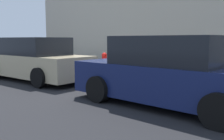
# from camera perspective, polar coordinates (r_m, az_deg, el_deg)

# --- Properties ---
(ground_plane) EXTENTS (40.00, 40.00, 0.00)m
(ground_plane) POSITION_cam_1_polar(r_m,az_deg,el_deg) (9.60, -2.57, -2.25)
(ground_plane) COLOR black
(sidewalk_curb) EXTENTS (18.00, 5.00, 0.14)m
(sidewalk_curb) POSITION_cam_1_polar(r_m,az_deg,el_deg) (11.50, 6.14, -0.43)
(sidewalk_curb) COLOR #ADA89E
(sidewalk_curb) RESTS_ON ground_plane
(suitcase_teal_0) EXTENTS (0.46, 0.24, 0.91)m
(suitcase_teal_0) POSITION_cam_1_polar(r_m,az_deg,el_deg) (8.34, 16.93, -0.86)
(suitcase_teal_0) COLOR #0F606B
(suitcase_teal_0) RESTS_ON sidewalk_curb
(suitcase_red_1) EXTENTS (0.39, 0.23, 0.99)m
(suitcase_red_1) POSITION_cam_1_polar(r_m,az_deg,el_deg) (8.63, 14.34, -0.04)
(suitcase_red_1) COLOR red
(suitcase_red_1) RESTS_ON sidewalk_curb
(suitcase_maroon_2) EXTENTS (0.43, 0.25, 0.60)m
(suitcase_maroon_2) POSITION_cam_1_polar(r_m,az_deg,el_deg) (8.81, 11.44, -0.49)
(suitcase_maroon_2) COLOR maroon
(suitcase_maroon_2) RESTS_ON sidewalk_curb
(suitcase_navy_3) EXTENTS (0.46, 0.21, 0.92)m
(suitcase_navy_3) POSITION_cam_1_polar(r_m,az_deg,el_deg) (9.01, 8.51, 0.06)
(suitcase_navy_3) COLOR navy
(suitcase_navy_3) RESTS_ON sidewalk_curb
(suitcase_black_4) EXTENTS (0.48, 0.25, 0.81)m
(suitcase_black_4) POSITION_cam_1_polar(r_m,az_deg,el_deg) (9.42, 6.34, 0.70)
(suitcase_black_4) COLOR black
(suitcase_black_4) RESTS_ON sidewalk_curb
(suitcase_silver_5) EXTENTS (0.47, 0.23, 1.02)m
(suitcase_silver_5) POSITION_cam_1_polar(r_m,az_deg,el_deg) (9.68, 3.56, 0.95)
(suitcase_silver_5) COLOR #9EA0A8
(suitcase_silver_5) RESTS_ON sidewalk_curb
(suitcase_olive_6) EXTENTS (0.42, 0.21, 0.63)m
(suitcase_olive_6) POSITION_cam_1_polar(r_m,az_deg,el_deg) (10.04, 1.50, 0.60)
(suitcase_olive_6) COLOR #59601E
(suitcase_olive_6) RESTS_ON sidewalk_curb
(fire_hydrant) EXTENTS (0.39, 0.21, 0.84)m
(fire_hydrant) POSITION_cam_1_polar(r_m,az_deg,el_deg) (10.45, -1.71, 1.70)
(fire_hydrant) COLOR red
(fire_hydrant) RESTS_ON sidewalk_curb
(bollard_post) EXTENTS (0.11, 0.11, 0.67)m
(bollard_post) POSITION_cam_1_polar(r_m,az_deg,el_deg) (10.72, -4.28, 1.25)
(bollard_post) COLOR #333338
(bollard_post) RESTS_ON sidewalk_curb
(parked_car_navy_0) EXTENTS (4.62, 2.07, 1.59)m
(parked_car_navy_0) POSITION_cam_1_polar(r_m,az_deg,el_deg) (6.00, 12.78, -0.68)
(parked_car_navy_0) COLOR #141E4C
(parked_car_navy_0) RESTS_ON ground_plane
(parked_car_beige_1) EXTENTS (4.77, 2.14, 1.58)m
(parked_car_beige_1) POSITION_cam_1_polar(r_m,az_deg,el_deg) (9.98, -16.72, 2.11)
(parked_car_beige_1) COLOR tan
(parked_car_beige_1) RESTS_ON ground_plane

